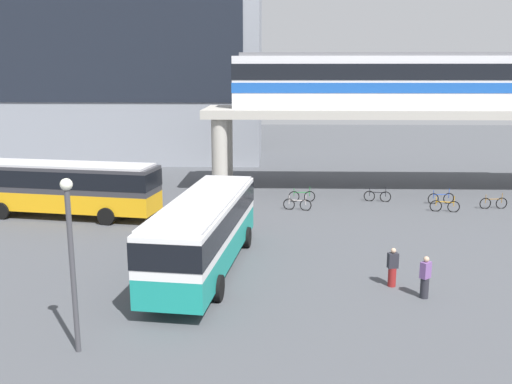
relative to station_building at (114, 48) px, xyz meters
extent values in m
plane|color=#47494F|center=(12.56, -21.91, -10.81)|extent=(120.00, 120.00, 0.00)
cube|color=gray|center=(0.00, 0.03, -0.01)|extent=(28.46, 10.13, 21.62)
cube|color=black|center=(0.00, -5.09, 1.08)|extent=(25.62, 0.10, 12.11)
cube|color=#ADA89E|center=(27.19, -14.30, -5.17)|extent=(33.27, 6.74, 0.60)
cylinder|color=#ADA89E|center=(11.76, -16.87, -8.14)|extent=(1.10, 1.10, 5.34)
cylinder|color=#ADA89E|center=(11.76, -11.73, -8.14)|extent=(1.10, 1.10, 5.34)
cube|color=silver|center=(25.19, -14.30, -3.07)|extent=(25.25, 2.90, 3.60)
cube|color=#194CA5|center=(25.19, -14.30, -3.43)|extent=(25.31, 2.96, 0.70)
cube|color=black|center=(25.19, -14.30, -2.35)|extent=(25.31, 2.96, 1.10)
cube|color=slate|center=(25.19, -14.30, -1.15)|extent=(24.24, 2.61, 0.24)
cube|color=teal|center=(12.53, -31.94, -9.76)|extent=(3.79, 11.22, 1.10)
cube|color=white|center=(12.53, -31.94, -8.46)|extent=(3.79, 11.22, 1.50)
cube|color=black|center=(12.53, -31.94, -8.39)|extent=(3.83, 11.26, 0.96)
cube|color=silver|center=(12.53, -31.94, -7.65)|extent=(3.60, 10.66, 0.12)
cylinder|color=black|center=(11.71, -28.30, -10.31)|extent=(0.40, 1.03, 1.00)
cylinder|color=black|center=(14.19, -28.59, -10.31)|extent=(0.40, 1.03, 1.00)
cylinder|color=black|center=(10.93, -34.85, -10.31)|extent=(0.40, 1.03, 1.00)
cylinder|color=black|center=(13.41, -35.15, -10.31)|extent=(0.40, 1.03, 1.00)
cube|color=orange|center=(3.25, -23.05, -9.76)|extent=(11.26, 4.27, 1.10)
cube|color=#333338|center=(3.25, -23.05, -8.46)|extent=(11.26, 4.27, 1.50)
cube|color=black|center=(3.25, -23.05, -8.39)|extent=(11.31, 4.32, 0.96)
cube|color=silver|center=(3.25, -23.05, -7.65)|extent=(10.70, 4.06, 0.12)
cylinder|color=black|center=(-0.43, -23.71, -10.31)|extent=(1.03, 0.44, 1.00)
cylinder|color=black|center=(-0.02, -21.24, -10.31)|extent=(1.03, 0.44, 1.00)
cylinder|color=black|center=(6.08, -24.79, -10.31)|extent=(1.03, 0.44, 1.00)
cylinder|color=black|center=(6.49, -22.32, -10.31)|extent=(1.03, 0.44, 1.00)
torus|color=black|center=(17.50, -21.12, -10.47)|extent=(0.74, 0.21, 0.74)
torus|color=black|center=(16.47, -20.91, -10.47)|extent=(0.74, 0.21, 0.74)
cylinder|color=silver|center=(16.98, -21.01, -10.19)|extent=(1.04, 0.27, 0.05)
cylinder|color=silver|center=(16.47, -20.91, -10.17)|extent=(0.04, 0.04, 0.55)
cylinder|color=silver|center=(17.50, -21.12, -10.12)|extent=(0.04, 0.04, 0.65)
torus|color=black|center=(26.57, -21.28, -10.47)|extent=(0.74, 0.18, 0.74)
torus|color=black|center=(25.54, -21.11, -10.47)|extent=(0.74, 0.18, 0.74)
cylinder|color=orange|center=(26.06, -21.20, -10.19)|extent=(1.04, 0.23, 0.05)
cylinder|color=orange|center=(25.54, -21.11, -10.17)|extent=(0.04, 0.04, 0.55)
cylinder|color=orange|center=(26.57, -21.28, -10.12)|extent=(0.04, 0.04, 0.65)
torus|color=black|center=(17.91, -18.62, -10.47)|extent=(0.74, 0.11, 0.74)
torus|color=black|center=(16.87, -18.69, -10.47)|extent=(0.74, 0.11, 0.74)
cylinder|color=#1E7F33|center=(17.39, -18.66, -10.19)|extent=(1.05, 0.12, 0.05)
cylinder|color=#1E7F33|center=(16.87, -18.69, -10.17)|extent=(0.04, 0.04, 0.55)
cylinder|color=#1E7F33|center=(17.91, -18.62, -10.12)|extent=(0.04, 0.04, 0.65)
torus|color=black|center=(26.99, -18.96, -10.47)|extent=(0.74, 0.15, 0.74)
torus|color=black|center=(25.95, -19.10, -10.47)|extent=(0.74, 0.15, 0.74)
cylinder|color=#1E3FA5|center=(26.47, -19.03, -10.19)|extent=(1.05, 0.18, 0.05)
cylinder|color=#1E3FA5|center=(25.95, -19.10, -10.17)|extent=(0.04, 0.04, 0.55)
cylinder|color=#1E3FA5|center=(26.99, -18.96, -10.12)|extent=(0.04, 0.04, 0.65)
torus|color=black|center=(29.90, -20.26, -10.47)|extent=(0.74, 0.12, 0.74)
torus|color=black|center=(28.85, -20.34, -10.47)|extent=(0.74, 0.12, 0.74)
cylinder|color=#996626|center=(29.38, -20.30, -10.19)|extent=(1.05, 0.14, 0.05)
cylinder|color=#996626|center=(28.85, -20.34, -10.17)|extent=(0.04, 0.04, 0.55)
cylinder|color=#996626|center=(29.90, -20.26, -10.12)|extent=(0.04, 0.04, 0.65)
torus|color=black|center=(22.95, -18.60, -10.47)|extent=(0.74, 0.20, 0.74)
torus|color=black|center=(21.91, -18.41, -10.47)|extent=(0.74, 0.20, 0.74)
cylinder|color=black|center=(22.43, -18.50, -10.19)|extent=(1.04, 0.24, 0.05)
cylinder|color=black|center=(21.91, -18.41, -10.17)|extent=(0.04, 0.04, 0.55)
cylinder|color=black|center=(22.95, -18.60, -10.12)|extent=(0.04, 0.04, 0.65)
cylinder|color=maroon|center=(20.21, -33.51, -10.43)|extent=(0.32, 0.32, 0.77)
cube|color=#26262D|center=(20.21, -33.51, -9.73)|extent=(0.44, 0.33, 0.61)
sphere|color=tan|center=(20.21, -33.51, -9.32)|extent=(0.21, 0.21, 0.21)
cylinder|color=#26262D|center=(21.19, -34.66, -10.41)|extent=(0.32, 0.32, 0.80)
cube|color=#724C8C|center=(21.19, -34.66, -9.70)|extent=(0.47, 0.46, 0.63)
sphere|color=tan|center=(21.19, -34.66, -9.27)|extent=(0.22, 0.22, 0.22)
cylinder|color=gray|center=(12.49, -24.86, -10.41)|extent=(0.32, 0.32, 0.81)
cube|color=#26262D|center=(12.49, -24.86, -9.68)|extent=(0.45, 0.48, 0.64)
sphere|color=tan|center=(12.49, -24.86, -9.26)|extent=(0.22, 0.22, 0.22)
cylinder|color=#3F3F44|center=(9.47, -39.12, -8.27)|extent=(0.16, 0.16, 5.08)
sphere|color=silver|center=(9.47, -39.12, -5.59)|extent=(0.36, 0.36, 0.36)
camera|label=1|loc=(15.37, -54.41, -2.48)|focal=38.55mm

